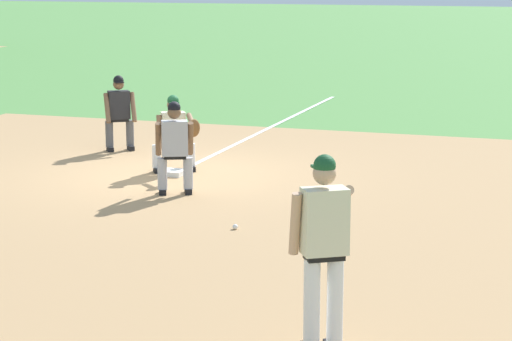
{
  "coord_description": "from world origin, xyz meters",
  "views": [
    {
      "loc": [
        -15.31,
        -6.64,
        3.46
      ],
      "look_at": [
        -4.9,
        -3.14,
        1.23
      ],
      "focal_mm": 70.0,
      "sensor_mm": 36.0,
      "label": 1
    }
  ],
  "objects_px": {
    "baseball": "(235,227)",
    "first_baseman": "(175,130)",
    "first_base_bag": "(173,173)",
    "baserunner": "(175,144)",
    "umpire": "(119,110)",
    "pitcher": "(325,242)"
  },
  "relations": [
    {
      "from": "baseball",
      "to": "first_baseman",
      "type": "distance_m",
      "value": 4.07
    },
    {
      "from": "first_base_bag",
      "to": "baseball",
      "type": "distance_m",
      "value": 3.77
    },
    {
      "from": "baserunner",
      "to": "umpire",
      "type": "distance_m",
      "value": 4.03
    },
    {
      "from": "first_base_bag",
      "to": "baserunner",
      "type": "distance_m",
      "value": 1.63
    },
    {
      "from": "pitcher",
      "to": "umpire",
      "type": "xyz_separation_m",
      "value": [
        8.79,
        6.37,
        -0.27
      ]
    },
    {
      "from": "first_base_bag",
      "to": "baseball",
      "type": "bearing_deg",
      "value": -143.88
    },
    {
      "from": "first_baseman",
      "to": "umpire",
      "type": "height_order",
      "value": "umpire"
    },
    {
      "from": "first_base_bag",
      "to": "umpire",
      "type": "distance_m",
      "value": 2.75
    },
    {
      "from": "baseball",
      "to": "pitcher",
      "type": "bearing_deg",
      "value": -150.0
    },
    {
      "from": "pitcher",
      "to": "first_baseman",
      "type": "distance_m",
      "value": 8.52
    },
    {
      "from": "pitcher",
      "to": "umpire",
      "type": "bearing_deg",
      "value": 35.92
    },
    {
      "from": "first_base_bag",
      "to": "first_baseman",
      "type": "height_order",
      "value": "first_baseman"
    },
    {
      "from": "first_base_bag",
      "to": "first_baseman",
      "type": "xyz_separation_m",
      "value": [
        0.26,
        0.05,
        0.69
      ]
    },
    {
      "from": "first_base_bag",
      "to": "baseball",
      "type": "height_order",
      "value": "first_base_bag"
    },
    {
      "from": "first_base_bag",
      "to": "pitcher",
      "type": "distance_m",
      "value": 8.33
    },
    {
      "from": "first_base_bag",
      "to": "umpire",
      "type": "xyz_separation_m",
      "value": [
        1.84,
        1.89,
        0.75
      ]
    },
    {
      "from": "baserunner",
      "to": "baseball",
      "type": "bearing_deg",
      "value": -137.03
    },
    {
      "from": "baseball",
      "to": "pitcher",
      "type": "height_order",
      "value": "pitcher"
    },
    {
      "from": "pitcher",
      "to": "umpire",
      "type": "height_order",
      "value": "pitcher"
    },
    {
      "from": "first_base_bag",
      "to": "umpire",
      "type": "relative_size",
      "value": 0.26
    },
    {
      "from": "baserunner",
      "to": "first_baseman",
      "type": "bearing_deg",
      "value": 22.9
    },
    {
      "from": "first_baseman",
      "to": "baserunner",
      "type": "bearing_deg",
      "value": -157.1
    }
  ]
}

